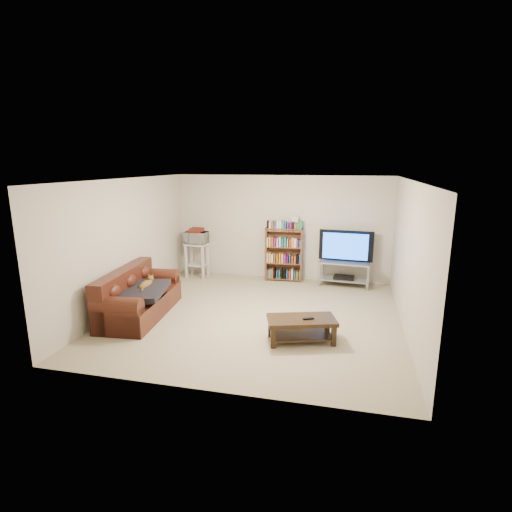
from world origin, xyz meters
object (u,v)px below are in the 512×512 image
(coffee_table, at_px, (301,325))
(tv_stand, at_px, (344,270))
(sofa, at_px, (136,299))
(bookshelf, at_px, (284,254))

(coffee_table, xyz_separation_m, tv_stand, (0.58, 3.06, 0.11))
(sofa, relative_size, coffee_table, 1.79)
(sofa, bearing_deg, tv_stand, 31.33)
(coffee_table, distance_m, bookshelf, 3.29)
(coffee_table, height_order, tv_stand, tv_stand)
(sofa, distance_m, tv_stand, 4.46)
(sofa, bearing_deg, bookshelf, 46.25)
(tv_stand, height_order, bookshelf, bookshelf)
(sofa, xyz_separation_m, tv_stand, (3.58, 2.66, 0.07))
(coffee_table, height_order, bookshelf, bookshelf)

